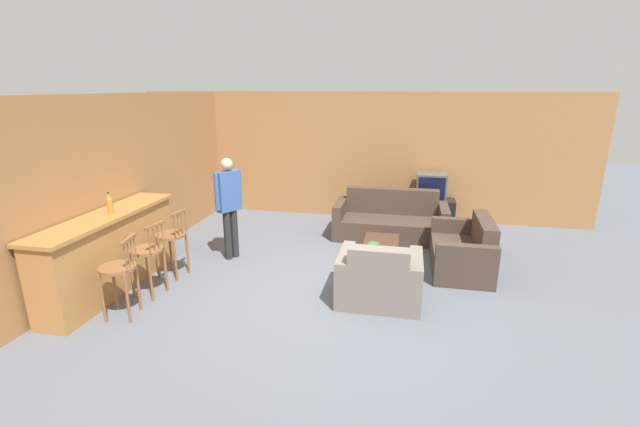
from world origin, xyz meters
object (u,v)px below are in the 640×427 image
at_px(bar_chair_far, 172,240).
at_px(person_by_window, 229,202).
at_px(bottle, 110,204).
at_px(loveseat_right, 464,252).
at_px(tv_unit, 429,212).
at_px(coffee_table, 381,246).
at_px(tv, 431,186).
at_px(armchair_near, 379,280).
at_px(book_on_table, 373,244).
at_px(bar_chair_mid, 148,255).
at_px(bar_chair_near, 119,273).
at_px(couch_far, 390,221).

bearing_deg(bar_chair_far, person_by_window, 56.91).
distance_m(bar_chair_far, bottle, 0.98).
relative_size(loveseat_right, tv_unit, 1.46).
distance_m(coffee_table, tv, 2.42).
distance_m(armchair_near, book_on_table, 1.12).
bearing_deg(bar_chair_mid, tv, 45.79).
height_order(bar_chair_near, loveseat_right, bar_chair_near).
relative_size(bar_chair_near, tv, 1.76).
xyz_separation_m(loveseat_right, bottle, (-4.72, -1.60, 0.92)).
xyz_separation_m(tv_unit, bottle, (-4.29, -3.78, 0.94)).
relative_size(bar_chair_near, bar_chair_far, 1.00).
bearing_deg(bar_chair_mid, bottle, 170.57).
height_order(bottle, book_on_table, bottle).
bearing_deg(coffee_table, bar_chair_far, -160.57).
distance_m(couch_far, armchair_near, 2.57).
bearing_deg(bar_chair_near, tv_unit, 49.81).
distance_m(tv, book_on_table, 2.56).
relative_size(couch_far, armchair_near, 1.91).
distance_m(bar_chair_far, person_by_window, 1.06).
height_order(coffee_table, book_on_table, book_on_table).
bearing_deg(tv_unit, tv, -90.00).
relative_size(bar_chair_far, coffee_table, 1.11).
relative_size(bar_chair_near, couch_far, 0.50).
bearing_deg(armchair_near, bar_chair_far, 176.37).
height_order(bar_chair_near, bottle, bottle).
bearing_deg(couch_far, loveseat_right, -47.99).
bearing_deg(armchair_near, bar_chair_near, -161.65).
xyz_separation_m(bar_chair_near, bar_chair_far, (0.00, 1.19, 0.00)).
relative_size(coffee_table, book_on_table, 4.34).
xyz_separation_m(armchair_near, coffee_table, (-0.06, 1.23, 0.01)).
xyz_separation_m(bar_chair_mid, book_on_table, (2.83, 1.51, -0.19)).
distance_m(tv_unit, bottle, 5.79).
height_order(armchair_near, coffee_table, armchair_near).
distance_m(tv_unit, book_on_table, 2.53).
xyz_separation_m(loveseat_right, coffee_table, (-1.25, -0.05, 0.02)).
bearing_deg(couch_far, armchair_near, -90.51).
bearing_deg(person_by_window, armchair_near, -22.61).
height_order(bar_chair_mid, loveseat_right, bar_chair_mid).
bearing_deg(book_on_table, tv_unit, 68.53).
distance_m(bar_chair_near, coffee_table, 3.69).
relative_size(bar_chair_mid, bar_chair_far, 1.00).
height_order(bar_chair_mid, book_on_table, bar_chair_mid).
height_order(couch_far, bottle, bottle).
relative_size(loveseat_right, tv, 2.45).
distance_m(bar_chair_far, loveseat_right, 4.34).
distance_m(book_on_table, person_by_window, 2.36).
bearing_deg(couch_far, bar_chair_near, -130.29).
relative_size(bar_chair_near, person_by_window, 0.62).
bearing_deg(book_on_table, tv, 68.50).
xyz_separation_m(armchair_near, tv, (0.75, 3.45, 0.50)).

